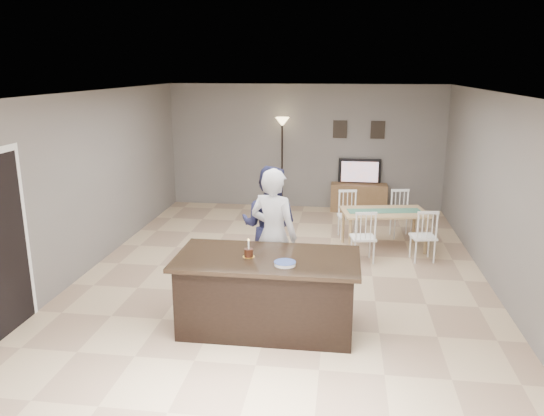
# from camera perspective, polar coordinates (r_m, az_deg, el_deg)

# --- Properties ---
(floor) EXTENTS (8.00, 8.00, 0.00)m
(floor) POSITION_cam_1_polar(r_m,az_deg,el_deg) (8.19, 1.32, -6.88)
(floor) COLOR tan
(floor) RESTS_ON ground
(room_shell) EXTENTS (8.00, 8.00, 8.00)m
(room_shell) POSITION_cam_1_polar(r_m,az_deg,el_deg) (7.73, 1.39, 4.75)
(room_shell) COLOR slate
(room_shell) RESTS_ON floor
(kitchen_island) EXTENTS (2.15, 1.10, 0.90)m
(kitchen_island) POSITION_cam_1_polar(r_m,az_deg,el_deg) (6.37, -0.50, -9.04)
(kitchen_island) COLOR black
(kitchen_island) RESTS_ON floor
(tv_console) EXTENTS (1.20, 0.40, 0.60)m
(tv_console) POSITION_cam_1_polar(r_m,az_deg,el_deg) (11.67, 9.29, 1.12)
(tv_console) COLOR brown
(tv_console) RESTS_ON floor
(television) EXTENTS (0.91, 0.12, 0.53)m
(television) POSITION_cam_1_polar(r_m,az_deg,el_deg) (11.61, 9.40, 3.90)
(television) COLOR black
(television) RESTS_ON tv_console
(tv_screen_glow) EXTENTS (0.78, 0.00, 0.78)m
(tv_screen_glow) POSITION_cam_1_polar(r_m,az_deg,el_deg) (11.53, 9.41, 3.86)
(tv_screen_glow) COLOR orange
(tv_screen_glow) RESTS_ON tv_console
(picture_frames) EXTENTS (1.10, 0.02, 0.38)m
(picture_frames) POSITION_cam_1_polar(r_m,az_deg,el_deg) (11.61, 9.32, 8.33)
(picture_frames) COLOR black
(picture_frames) RESTS_ON room_shell
(doorway) EXTENTS (0.00, 2.10, 2.65)m
(doorway) POSITION_cam_1_polar(r_m,az_deg,el_deg) (6.75, -27.22, -2.10)
(doorway) COLOR black
(doorway) RESTS_ON floor
(woman) EXTENTS (0.76, 0.63, 1.80)m
(woman) POSITION_cam_1_polar(r_m,az_deg,el_deg) (6.97, 0.17, -2.98)
(woman) COLOR silver
(woman) RESTS_ON floor
(man) EXTENTS (0.95, 0.80, 1.73)m
(man) POSITION_cam_1_polar(r_m,az_deg,el_deg) (7.51, -0.30, -1.94)
(man) COLOR #1C1D3D
(man) RESTS_ON floor
(birthday_cake) EXTENTS (0.14, 0.14, 0.22)m
(birthday_cake) POSITION_cam_1_polar(r_m,az_deg,el_deg) (6.19, -2.53, -4.81)
(birthday_cake) COLOR gold
(birthday_cake) RESTS_ON kitchen_island
(plate_stack) EXTENTS (0.25, 0.25, 0.04)m
(plate_stack) POSITION_cam_1_polar(r_m,az_deg,el_deg) (5.95, 1.40, -5.98)
(plate_stack) COLOR white
(plate_stack) RESTS_ON kitchen_island
(dining_table) EXTENTS (1.62, 1.82, 0.87)m
(dining_table) POSITION_cam_1_polar(r_m,az_deg,el_deg) (9.26, 11.95, -1.01)
(dining_table) COLOR #A08456
(dining_table) RESTS_ON floor
(floor_lamp) EXTENTS (0.30, 0.30, 2.01)m
(floor_lamp) POSITION_cam_1_polar(r_m,az_deg,el_deg) (11.53, 1.10, 7.50)
(floor_lamp) COLOR black
(floor_lamp) RESTS_ON floor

